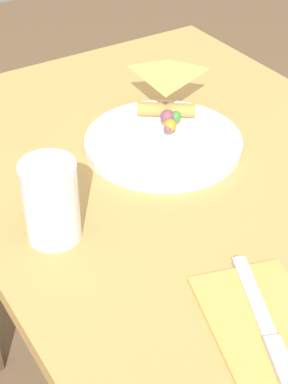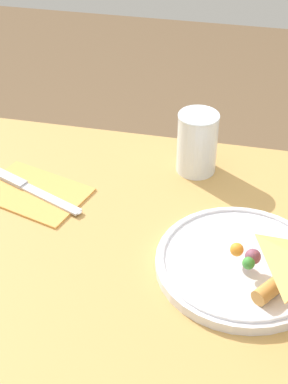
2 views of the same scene
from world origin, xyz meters
name	(u,v)px [view 1 (image 1 of 2)]	position (x,y,z in m)	size (l,w,h in m)	color
dining_table	(191,241)	(0.00, 0.00, 0.64)	(0.97, 0.69, 0.78)	tan
plate_pizza	(164,137)	(0.09, 0.00, 0.79)	(0.26, 0.26, 0.05)	white
milk_glass	(51,204)	(-0.01, 0.24, 0.83)	(0.07, 0.07, 0.12)	white
napkin_folded	(263,323)	(-0.28, 0.11, 0.78)	(0.21, 0.17, 0.00)	#E59E4C
butter_knife	(267,328)	(-0.29, 0.11, 0.79)	(0.20, 0.10, 0.01)	#B2B2B7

